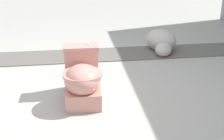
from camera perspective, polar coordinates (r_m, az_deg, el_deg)
ground_plane at (r=3.32m, az=-5.92°, el=-4.40°), size 14.00×14.00×0.00m
gravel_strip at (r=4.43m, az=-0.07°, el=2.90°), size 0.56×8.00×0.01m
toilet at (r=3.13m, az=-5.45°, el=-1.66°), size 0.64×0.40×0.52m
boulder_near at (r=4.62m, az=8.96°, el=5.44°), size 0.59×0.58×0.32m
boulder_far at (r=4.41m, az=9.37°, el=3.71°), size 0.36×0.34×0.19m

